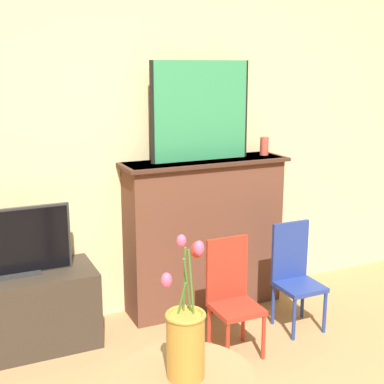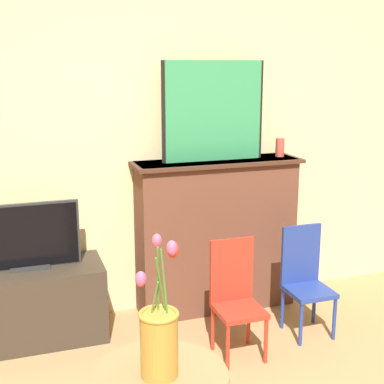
% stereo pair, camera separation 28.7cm
% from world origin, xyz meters
% --- Properties ---
extents(wall_back, '(8.00, 0.06, 2.70)m').
position_xyz_m(wall_back, '(0.00, 2.13, 1.35)').
color(wall_back, beige).
rests_on(wall_back, ground).
extents(fireplace_mantel, '(1.18, 0.34, 1.09)m').
position_xyz_m(fireplace_mantel, '(0.33, 1.95, 0.56)').
color(fireplace_mantel, brown).
rests_on(fireplace_mantel, ground).
extents(painting, '(0.72, 0.03, 0.67)m').
position_xyz_m(painting, '(0.31, 1.95, 1.42)').
color(painting, black).
rests_on(painting, fireplace_mantel).
extents(mantel_candle, '(0.06, 0.06, 0.13)m').
position_xyz_m(mantel_candle, '(0.81, 1.95, 1.15)').
color(mantel_candle, '#CC4C3D').
rests_on(mantel_candle, fireplace_mantel).
extents(tv_stand, '(0.89, 0.43, 0.49)m').
position_xyz_m(tv_stand, '(-0.95, 1.87, 0.24)').
color(tv_stand, '#382D23').
rests_on(tv_stand, ground).
extents(tv_monitor, '(0.63, 0.12, 0.42)m').
position_xyz_m(tv_monitor, '(-0.95, 1.87, 0.69)').
color(tv_monitor, '#2D2D2D').
rests_on(tv_monitor, tv_stand).
extents(chair_red, '(0.28, 0.28, 0.71)m').
position_xyz_m(chair_red, '(0.21, 1.32, 0.38)').
color(chair_red, '#B22D1E').
rests_on(chair_red, ground).
extents(chair_blue, '(0.28, 0.28, 0.71)m').
position_xyz_m(chair_blue, '(0.76, 1.43, 0.38)').
color(chair_blue, navy).
rests_on(chair_blue, ground).
extents(vase_tulips, '(0.18, 0.17, 0.54)m').
position_xyz_m(vase_tulips, '(-0.52, 0.34, 0.73)').
color(vase_tulips, '#B78433').
rests_on(vase_tulips, side_table).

